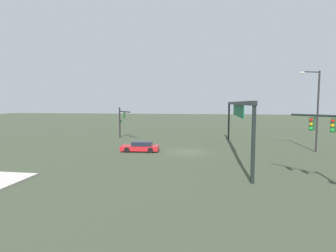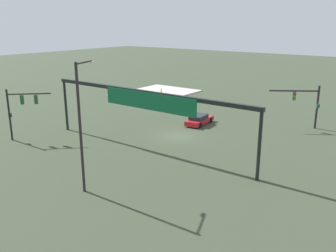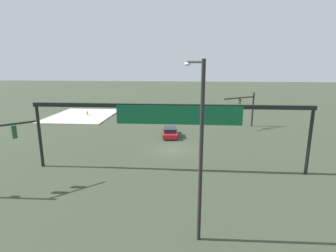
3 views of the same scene
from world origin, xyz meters
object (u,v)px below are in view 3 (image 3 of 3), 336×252
(streetlamp_curved_arm, at_px, (199,142))
(sedan_car_approaching, at_px, (170,132))
(fire_hydrant_on_curb, at_px, (87,113))
(traffic_signal_near_corner, at_px, (247,105))

(streetlamp_curved_arm, distance_m, sedan_car_approaching, 21.09)
(sedan_car_approaching, xyz_separation_m, fire_hydrant_on_curb, (15.75, -12.63, -0.09))
(traffic_signal_near_corner, xyz_separation_m, streetlamp_curved_arm, (7.89, 26.23, 2.11))
(traffic_signal_near_corner, relative_size, streetlamp_curved_arm, 0.53)
(streetlamp_curved_arm, relative_size, sedan_car_approaching, 2.06)
(fire_hydrant_on_curb, bearing_deg, streetlamp_curved_arm, 119.49)
(streetlamp_curved_arm, xyz_separation_m, sedan_car_approaching, (2.88, -20.32, -4.85))
(traffic_signal_near_corner, height_order, sedan_car_approaching, traffic_signal_near_corner)
(streetlamp_curved_arm, height_order, fire_hydrant_on_curb, streetlamp_curved_arm)
(streetlamp_curved_arm, bearing_deg, fire_hydrant_on_curb, 9.28)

